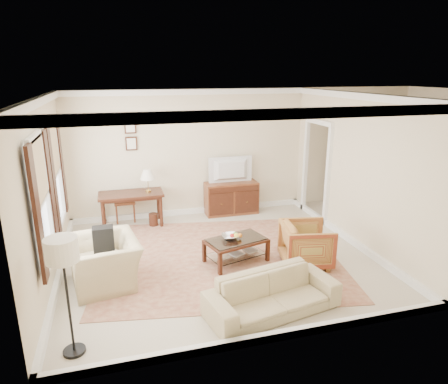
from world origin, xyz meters
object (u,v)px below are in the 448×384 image
coffee_table (236,244)px  sofa (273,288)px  sideboard (231,198)px  tv (232,162)px  writing_desk (131,198)px  club_armchair (105,254)px  striped_armchair (307,242)px

coffee_table → sofa: size_ratio=0.62×
sideboard → tv: 0.88m
writing_desk → club_armchair: (-0.54, -2.45, -0.14)m
tv → sofa: size_ratio=0.52×
sideboard → sofa: bearing=-98.7°
tv → club_armchair: (-2.87, -2.61, -0.76)m
writing_desk → sideboard: sideboard is taller
writing_desk → sofa: 4.28m
sideboard → club_armchair: size_ratio=1.08×
writing_desk → striped_armchair: striped_armchair is taller
coffee_table → sofa: (0.03, -1.62, 0.03)m
tv → striped_armchair: size_ratio=1.18×
sideboard → sofa: sideboard is taller
striped_armchair → club_armchair: club_armchair is taller
writing_desk → coffee_table: writing_desk is taller
tv → striped_armchair: bearing=99.8°
tv → sofa: tv is taller
writing_desk → club_armchair: size_ratio=1.19×
tv → coffee_table: tv is taller
sideboard → striped_armchair: bearing=-80.3°
writing_desk → tv: bearing=3.8°
tv → club_armchair: bearing=42.3°
writing_desk → coffee_table: (1.67, -2.31, -0.30)m
coffee_table → sofa: bearing=-89.0°
tv → striped_armchair: tv is taller
sofa → tv: bearing=69.9°
club_armchair → striped_armchair: bearing=76.3°
club_armchair → sofa: 2.68m
tv → coffee_table: bearing=75.1°
writing_desk → tv: size_ratio=1.38×
sofa → striped_armchair: bearing=35.4°
writing_desk → sideboard: bearing=4.3°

